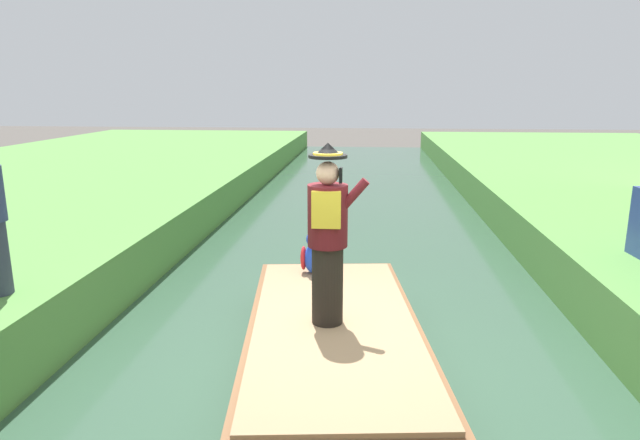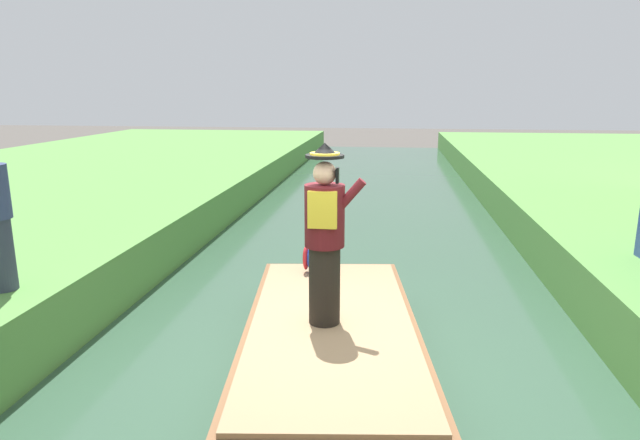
% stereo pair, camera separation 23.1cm
% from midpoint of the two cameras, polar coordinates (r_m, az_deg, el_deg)
% --- Properties ---
extents(ground_plane, '(80.00, 80.00, 0.00)m').
position_cam_midpoint_polar(ground_plane, '(6.18, 2.30, -16.38)').
color(ground_plane, '#4C4742').
extents(canal_water, '(5.96, 48.00, 0.10)m').
position_cam_midpoint_polar(canal_water, '(6.15, 2.31, -15.98)').
color(canal_water, '#33513D').
rests_on(canal_water, ground).
extents(boat, '(2.27, 4.38, 0.61)m').
position_cam_midpoint_polar(boat, '(5.98, 2.33, -13.11)').
color(boat, brown).
rests_on(boat, canal_water).
extents(person_pirate, '(0.61, 0.42, 1.85)m').
position_cam_midpoint_polar(person_pirate, '(5.52, 1.71, -1.65)').
color(person_pirate, black).
rests_on(person_pirate, boat).
extents(parrot_plush, '(0.36, 0.34, 0.57)m').
position_cam_midpoint_polar(parrot_plush, '(7.22, 0.54, -3.64)').
color(parrot_plush, blue).
rests_on(parrot_plush, boat).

